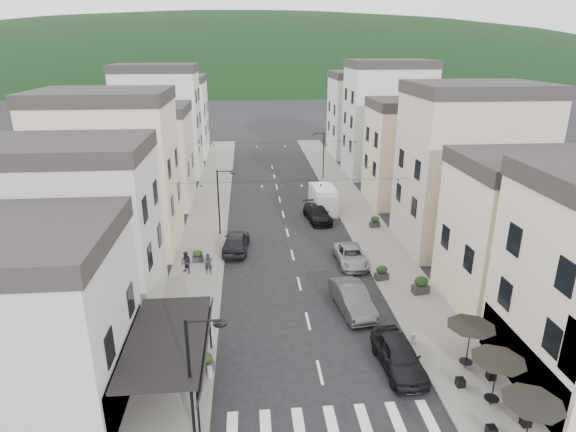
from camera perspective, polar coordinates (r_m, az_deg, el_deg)
name	(u,v)px	position (r m, az deg, el deg)	size (l,w,h in m)	color
sidewalk_left	(209,213)	(49.64, -9.33, 0.38)	(4.00, 76.00, 0.12)	slate
sidewalk_right	(354,209)	(50.68, 7.82, 0.87)	(4.00, 76.00, 0.12)	slate
hill_backdrop	(250,72)	(315.20, -4.52, 16.64)	(640.00, 360.00, 70.00)	black
boutique_awning	(172,340)	(24.01, -13.56, -14.06)	(3.77, 7.50, 3.28)	black
buildings_row_left	(144,144)	(54.60, -16.69, 8.17)	(10.20, 54.16, 14.00)	#B5AFA6
buildings_row_right	(410,140)	(55.31, 14.26, 8.74)	(10.20, 54.16, 14.50)	beige
cafe_terrace	(497,365)	(25.01, 23.57, -15.89)	(2.50, 8.10, 2.53)	black
streetlamp_left_near	(196,368)	(21.05, -10.84, -17.25)	(1.70, 0.56, 6.00)	black
streetlamp_left_far	(221,196)	(42.71, -7.89, 2.41)	(1.70, 0.56, 6.00)	black
streetlamp_right_far	(321,151)	(60.80, 3.98, 7.72)	(1.70, 0.56, 6.00)	black
bollards	(321,372)	(25.93, 3.99, -17.95)	(11.66, 10.26, 0.60)	gray
bunting_near	(292,185)	(38.41, 0.43, 3.68)	(19.00, 0.28, 0.62)	black
bunting_far	(278,146)	(53.92, -1.18, 8.35)	(19.00, 0.28, 0.62)	black
parked_car_a	(399,355)	(26.96, 12.99, -15.77)	(1.93, 4.79, 1.63)	black
parked_car_b	(352,299)	(31.61, 7.62, -9.68)	(1.75, 5.02, 1.65)	#38383B
parked_car_c	(351,256)	(37.99, 7.47, -4.71)	(2.19, 4.75, 1.32)	gray
parked_car_d	(317,213)	(46.88, 3.51, 0.32)	(2.04, 5.02, 1.46)	black
parked_car_e	(236,242)	(40.05, -6.19, -3.04)	(2.01, 4.98, 1.70)	black
delivery_van	(323,198)	(49.65, 4.17, 2.09)	(2.32, 5.53, 2.62)	white
pedestrian_a	(208,264)	(36.26, -9.41, -5.60)	(0.58, 0.38, 1.60)	black
pedestrian_b	(186,262)	(36.62, -11.97, -5.41)	(0.83, 0.65, 1.71)	black
planter_la	(205,362)	(26.52, -9.86, -16.65)	(1.09, 0.85, 1.08)	#2F2F31
planter_lb	(198,256)	(38.44, -10.64, -4.69)	(0.94, 0.60, 0.99)	#28282A
planter_ra	(421,285)	(34.41, 15.47, -7.88)	(1.20, 0.78, 1.26)	#2A2A2D
planter_rb	(382,273)	(35.70, 11.04, -6.61)	(1.06, 0.75, 1.08)	#2D2D2F
planter_rc	(375,222)	(45.61, 10.26, -0.67)	(1.01, 0.66, 1.05)	#29292B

